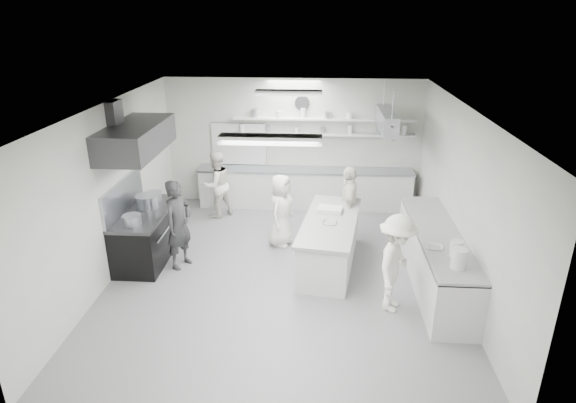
# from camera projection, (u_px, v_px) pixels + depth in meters

# --- Properties ---
(floor) EXTENTS (6.00, 7.00, 0.02)m
(floor) POSITION_uv_depth(u_px,v_px,m) (282.00, 273.00, 8.83)
(floor) COLOR gray
(floor) RESTS_ON ground
(ceiling) EXTENTS (6.00, 7.00, 0.02)m
(ceiling) POSITION_uv_depth(u_px,v_px,m) (282.00, 107.00, 7.71)
(ceiling) COLOR silver
(ceiling) RESTS_ON wall_back
(wall_back) EXTENTS (6.00, 0.04, 3.00)m
(wall_back) POSITION_uv_depth(u_px,v_px,m) (293.00, 143.00, 11.51)
(wall_back) COLOR beige
(wall_back) RESTS_ON floor
(wall_front) EXTENTS (6.00, 0.04, 3.00)m
(wall_front) POSITION_uv_depth(u_px,v_px,m) (256.00, 316.00, 5.03)
(wall_front) COLOR beige
(wall_front) RESTS_ON floor
(wall_left) EXTENTS (0.04, 7.00, 3.00)m
(wall_left) POSITION_uv_depth(u_px,v_px,m) (111.00, 191.00, 8.45)
(wall_left) COLOR beige
(wall_left) RESTS_ON floor
(wall_right) EXTENTS (0.04, 7.00, 3.00)m
(wall_right) POSITION_uv_depth(u_px,v_px,m) (461.00, 199.00, 8.09)
(wall_right) COLOR beige
(wall_right) RESTS_ON floor
(stove) EXTENTS (0.80, 1.80, 0.90)m
(stove) POSITION_uv_depth(u_px,v_px,m) (147.00, 236.00, 9.19)
(stove) COLOR black
(stove) RESTS_ON floor
(exhaust_hood) EXTENTS (0.85, 2.00, 0.50)m
(exhaust_hood) POSITION_uv_depth(u_px,v_px,m) (136.00, 138.00, 8.48)
(exhaust_hood) COLOR #38383B
(exhaust_hood) RESTS_ON wall_left
(back_counter) EXTENTS (5.00, 0.60, 0.92)m
(back_counter) POSITION_uv_depth(u_px,v_px,m) (305.00, 188.00, 11.60)
(back_counter) COLOR silver
(back_counter) RESTS_ON floor
(shelf_lower) EXTENTS (4.20, 0.26, 0.04)m
(shelf_lower) POSITION_uv_depth(u_px,v_px,m) (323.00, 134.00, 11.26)
(shelf_lower) COLOR silver
(shelf_lower) RESTS_ON wall_back
(shelf_upper) EXTENTS (4.20, 0.26, 0.04)m
(shelf_upper) POSITION_uv_depth(u_px,v_px,m) (324.00, 119.00, 11.13)
(shelf_upper) COLOR silver
(shelf_upper) RESTS_ON wall_back
(pass_through_window) EXTENTS (1.30, 0.04, 1.00)m
(pass_through_window) POSITION_uv_depth(u_px,v_px,m) (239.00, 144.00, 11.59)
(pass_through_window) COLOR black
(pass_through_window) RESTS_ON wall_back
(wall_clock) EXTENTS (0.32, 0.05, 0.32)m
(wall_clock) POSITION_uv_depth(u_px,v_px,m) (302.00, 103.00, 11.11)
(wall_clock) COLOR white
(wall_clock) RESTS_ON wall_back
(right_counter) EXTENTS (0.74, 3.30, 0.94)m
(right_counter) POSITION_uv_depth(u_px,v_px,m) (436.00, 259.00, 8.30)
(right_counter) COLOR silver
(right_counter) RESTS_ON floor
(pot_rack) EXTENTS (0.30, 1.60, 0.40)m
(pot_rack) POSITION_uv_depth(u_px,v_px,m) (387.00, 120.00, 10.07)
(pot_rack) COLOR #9EA3AC
(pot_rack) RESTS_ON ceiling
(light_fixture_front) EXTENTS (1.30, 0.25, 0.10)m
(light_fixture_front) POSITION_uv_depth(u_px,v_px,m) (270.00, 139.00, 6.07)
(light_fixture_front) COLOR silver
(light_fixture_front) RESTS_ON ceiling
(light_fixture_rear) EXTENTS (1.30, 0.25, 0.10)m
(light_fixture_rear) POSITION_uv_depth(u_px,v_px,m) (289.00, 93.00, 9.40)
(light_fixture_rear) COLOR silver
(light_fixture_rear) RESTS_ON ceiling
(prep_island) EXTENTS (1.18, 2.40, 0.85)m
(prep_island) POSITION_uv_depth(u_px,v_px,m) (329.00, 243.00, 8.96)
(prep_island) COLOR silver
(prep_island) RESTS_ON floor
(stove_pot) EXTENTS (0.43, 0.43, 0.29)m
(stove_pot) POSITION_uv_depth(u_px,v_px,m) (147.00, 203.00, 9.14)
(stove_pot) COLOR #9EA3AC
(stove_pot) RESTS_ON stove
(cook_stove) EXTENTS (0.62, 0.72, 1.67)m
(cook_stove) POSITION_uv_depth(u_px,v_px,m) (179.00, 224.00, 8.76)
(cook_stove) COLOR #29292A
(cook_stove) RESTS_ON floor
(cook_back) EXTENTS (0.93, 0.93, 1.52)m
(cook_back) POSITION_uv_depth(u_px,v_px,m) (216.00, 185.00, 10.95)
(cook_back) COLOR white
(cook_back) RESTS_ON floor
(cook_island_left) EXTENTS (0.68, 0.84, 1.48)m
(cook_island_left) POSITION_uv_depth(u_px,v_px,m) (281.00, 210.00, 9.63)
(cook_island_left) COLOR white
(cook_island_left) RESTS_ON floor
(cook_island_right) EXTENTS (0.49, 0.98, 1.61)m
(cook_island_right) POSITION_uv_depth(u_px,v_px,m) (349.00, 205.00, 9.69)
(cook_island_right) COLOR white
(cook_island_right) RESTS_ON floor
(cook_right) EXTENTS (0.94, 1.19, 1.61)m
(cook_right) POSITION_uv_depth(u_px,v_px,m) (396.00, 264.00, 7.48)
(cook_right) COLOR white
(cook_right) RESTS_ON floor
(bowl_island_a) EXTENTS (0.30, 0.30, 0.06)m
(bowl_island_a) POSITION_uv_depth(u_px,v_px,m) (330.00, 224.00, 8.67)
(bowl_island_a) COLOR #9EA3AC
(bowl_island_a) RESTS_ON prep_island
(bowl_island_b) EXTENTS (0.23, 0.23, 0.06)m
(bowl_island_b) POSITION_uv_depth(u_px,v_px,m) (319.00, 219.00, 8.90)
(bowl_island_b) COLOR silver
(bowl_island_b) RESTS_ON prep_island
(bowl_right) EXTENTS (0.30, 0.30, 0.06)m
(bowl_right) POSITION_uv_depth(u_px,v_px,m) (434.00, 248.00, 7.60)
(bowl_right) COLOR silver
(bowl_right) RESTS_ON right_counter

